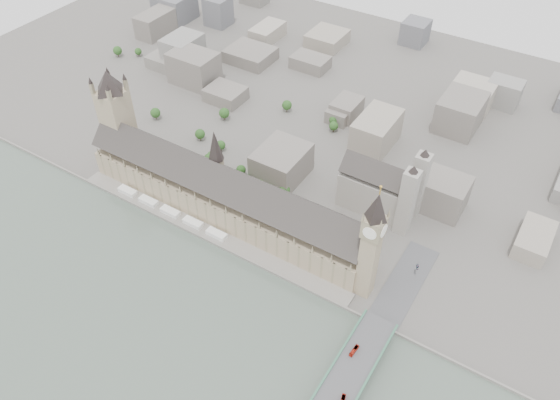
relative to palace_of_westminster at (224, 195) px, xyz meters
The scene contains 14 objects.
ground 30.06m from the palace_of_westminster, 90.00° to the right, with size 900.00×900.00×0.00m, color #595651.
river_thames 186.09m from the palace_of_westminster, 90.00° to the right, with size 600.00×600.00×0.00m, color #4B594E.
embankment_wall 40.67m from the palace_of_westminster, 90.00° to the right, with size 600.00×1.50×3.00m, color slate.
river_terrace 34.80m from the palace_of_westminster, 90.00° to the right, with size 270.00×15.00×2.00m, color slate.
terrace_tents 51.60m from the palace_of_westminster, 146.28° to the right, with size 118.00×7.00×4.00m.
palace_of_westminster is the anchor object (origin of this frame).
elizabeth_tower 142.94m from the palace_of_westminster, ahead, with size 17.00×17.00×107.50m.
victoria_tower 126.41m from the palace_of_westminster, behind, with size 30.00×30.00×100.00m.
central_tower 37.14m from the palace_of_westminster, 147.79° to the left, with size 13.00×13.00×48.00m.
westminster_abbey 134.09m from the palace_of_westminster, 34.17° to the left, with size 68.00×36.00×64.00m.
city_skyline_inland 225.33m from the palace_of_westminster, 90.00° to the left, with size 720.00×360.00×38.00m, color gray, non-canonical shape.
park_trees 44.22m from the palace_of_westminster, 103.94° to the left, with size 110.00×30.00×15.00m, color #194217, non-canonical shape.
red_bus_north 172.21m from the palace_of_westminster, 23.64° to the right, with size 2.34×10.01×2.79m, color red.
car_approach 168.13m from the palace_of_westminster, ahead, with size 2.03×5.00×1.45m, color gray.
Camera 1 is at (219.48, -242.09, 335.74)m, focal length 35.00 mm.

